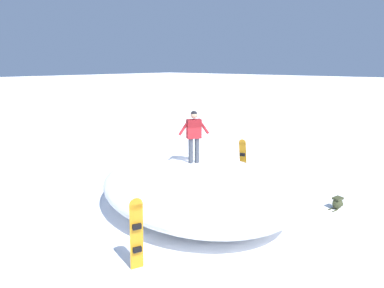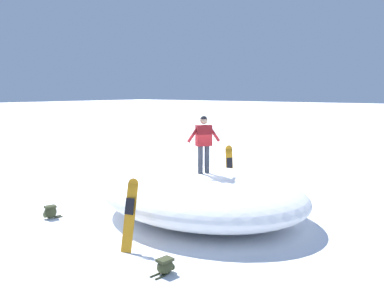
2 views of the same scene
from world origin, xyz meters
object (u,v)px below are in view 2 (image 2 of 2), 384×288
at_px(snowboarder_standing, 204,139).
at_px(backpack_near, 165,266).
at_px(snowboard_primary_upright, 229,168).
at_px(backpack_far, 50,212).
at_px(snowboard_secondary_upright, 130,214).

bearing_deg(snowboarder_standing, backpack_near, -155.53).
xyz_separation_m(snowboard_primary_upright, backpack_near, (-6.93, -2.94, -0.72)).
bearing_deg(backpack_far, snowboarder_standing, -54.19).
xyz_separation_m(snowboarder_standing, snowboard_secondary_upright, (-2.92, -0.01, -1.49)).
xyz_separation_m(snowboard_primary_upright, snowboard_secondary_upright, (-6.40, -1.38, -0.03)).
bearing_deg(backpack_far, snowboard_primary_upright, -20.40).
bearing_deg(backpack_far, snowboard_secondary_upright, -94.50).
distance_m(snowboard_secondary_upright, backpack_near, 1.79).
bearing_deg(snowboard_primary_upright, snowboarder_standing, -158.49).
bearing_deg(snowboard_secondary_upright, backpack_far, 85.50).
height_order(snowboard_primary_upright, snowboard_secondary_upright, snowboard_primary_upright).
distance_m(snowboarder_standing, snowboard_secondary_upright, 3.28).
relative_size(snowboard_secondary_upright, backpack_near, 2.90).
relative_size(snowboard_primary_upright, snowboard_secondary_upright, 1.03).
bearing_deg(snowboard_secondary_upright, snowboarder_standing, 0.21).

